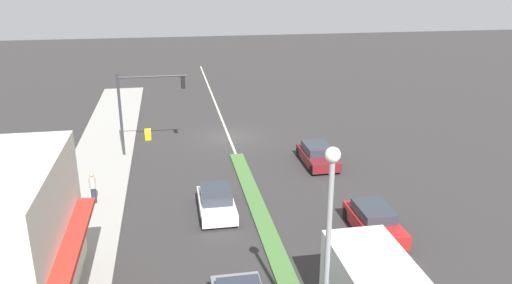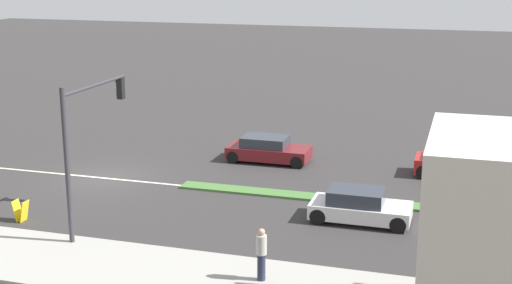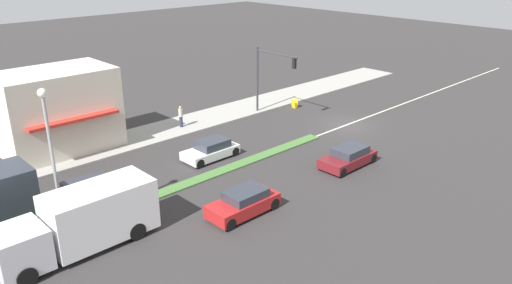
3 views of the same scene
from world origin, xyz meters
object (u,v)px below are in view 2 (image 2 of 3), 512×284
pedestrian (261,253)px  hatchback_red (458,164)px  warning_aframe_sign (21,211)px  sedan_maroon (268,150)px  traffic_signal_main (86,130)px  van_white (359,206)px

pedestrian → hatchback_red: pedestrian is taller
warning_aframe_sign → sedan_maroon: sedan_maroon is taller
warning_aframe_sign → pedestrian: bearing=76.3°
traffic_signal_main → warning_aframe_sign: traffic_signal_main is taller
traffic_signal_main → hatchback_red: bearing=130.6°
pedestrian → van_white: pedestrian is taller
sedan_maroon → hatchback_red: size_ratio=1.02×
pedestrian → van_white: (-6.40, 2.08, -0.41)m
sedan_maroon → van_white: 9.22m
hatchback_red → van_white: bearing=-26.1°
sedan_maroon → pedestrian: bearing=15.1°
pedestrian → warning_aframe_sign: bearing=-103.7°
traffic_signal_main → warning_aframe_sign: size_ratio=6.69×
traffic_signal_main → warning_aframe_sign: bearing=-91.7°
sedan_maroon → warning_aframe_sign: bearing=-31.8°
traffic_signal_main → van_white: traffic_signal_main is taller
warning_aframe_sign → hatchback_red: (-11.03, 16.14, 0.23)m
pedestrian → hatchback_red: bearing=157.6°
traffic_signal_main → pedestrian: bearing=71.5°
warning_aframe_sign → van_white: 13.18m
traffic_signal_main → sedan_maroon: bearing=161.6°
pedestrian → hatchback_red: 14.71m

